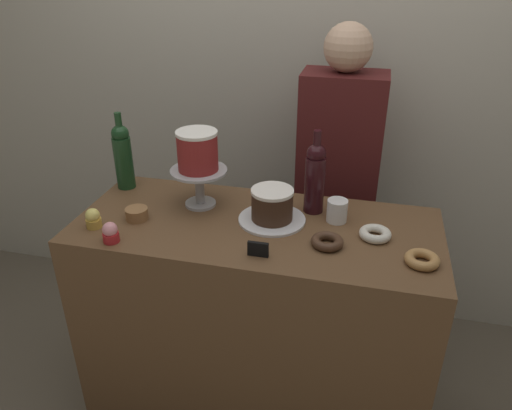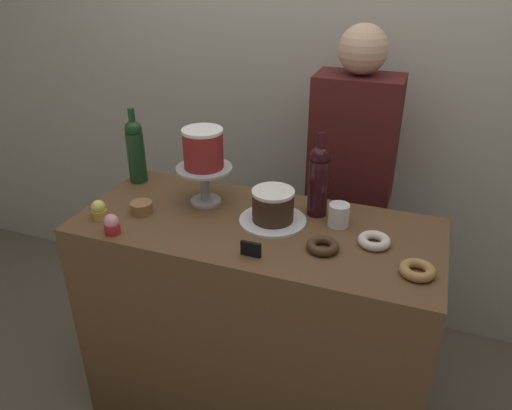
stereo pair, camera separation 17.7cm
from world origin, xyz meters
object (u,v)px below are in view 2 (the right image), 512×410
(donut_chocolate, at_px, (323,246))
(price_sign_chalkboard, at_px, (251,249))
(coffee_cup_ceramic, at_px, (339,215))
(wine_bottle_dark_red, at_px, (319,179))
(wine_bottle_green, at_px, (136,150))
(white_layer_cake, at_px, (203,148))
(chocolate_round_cake, at_px, (273,205))
(donut_sugar, at_px, (374,241))
(cupcake_strawberry, at_px, (112,224))
(cupcake_lemon, at_px, (99,210))
(donut_maple, at_px, (417,270))
(cookie_stack, at_px, (141,208))
(cake_stand_pedestal, at_px, (205,179))
(barista_figure, at_px, (348,198))

(donut_chocolate, height_order, price_sign_chalkboard, price_sign_chalkboard)
(coffee_cup_ceramic, bearing_deg, wine_bottle_dark_red, 147.99)
(wine_bottle_green, xyz_separation_m, donut_chocolate, (0.88, -0.27, -0.13))
(wine_bottle_dark_red, distance_m, donut_chocolate, 0.28)
(white_layer_cake, height_order, chocolate_round_cake, white_layer_cake)
(white_layer_cake, bearing_deg, wine_bottle_dark_red, 7.43)
(wine_bottle_green, distance_m, price_sign_chalkboard, 0.78)
(donut_sugar, height_order, coffee_cup_ceramic, coffee_cup_ceramic)
(chocolate_round_cake, distance_m, cupcake_strawberry, 0.58)
(cupcake_lemon, height_order, donut_maple, cupcake_lemon)
(cupcake_strawberry, relative_size, coffee_cup_ceramic, 0.87)
(donut_sugar, bearing_deg, white_layer_cake, 172.18)
(wine_bottle_green, bearing_deg, wine_bottle_dark_red, -1.94)
(cupcake_strawberry, relative_size, cookie_stack, 0.88)
(wine_bottle_dark_red, distance_m, cupcake_strawberry, 0.76)
(cake_stand_pedestal, distance_m, wine_bottle_dark_red, 0.45)
(cake_stand_pedestal, relative_size, wine_bottle_dark_red, 0.67)
(wine_bottle_green, xyz_separation_m, coffee_cup_ceramic, (0.90, -0.09, -0.10))
(white_layer_cake, relative_size, wine_bottle_dark_red, 0.48)
(wine_bottle_dark_red, xyz_separation_m, donut_sugar, (0.24, -0.15, -0.13))
(wine_bottle_dark_red, xyz_separation_m, cupcake_lemon, (-0.76, -0.31, -0.11))
(wine_bottle_dark_red, relative_size, donut_maple, 2.91)
(chocolate_round_cake, bearing_deg, donut_sugar, -5.26)
(wine_bottle_green, bearing_deg, cake_stand_pedestal, -13.17)
(cake_stand_pedestal, height_order, white_layer_cake, white_layer_cake)
(wine_bottle_dark_red, bearing_deg, wine_bottle_green, 178.06)
(cake_stand_pedestal, xyz_separation_m, cupcake_strawberry, (-0.21, -0.33, -0.07))
(donut_maple, height_order, donut_sugar, same)
(coffee_cup_ceramic, bearing_deg, donut_chocolate, -94.68)
(chocolate_round_cake, distance_m, donut_chocolate, 0.26)
(donut_chocolate, xyz_separation_m, price_sign_chalkboard, (-0.21, -0.12, 0.01))
(donut_maple, relative_size, coffee_cup_ceramic, 1.32)
(cupcake_lemon, distance_m, donut_maple, 1.15)
(price_sign_chalkboard, distance_m, coffee_cup_ceramic, 0.38)
(donut_chocolate, bearing_deg, cupcake_strawberry, -168.42)
(donut_maple, bearing_deg, cookie_stack, 176.79)
(wine_bottle_green, distance_m, cookie_stack, 0.32)
(wine_bottle_dark_red, bearing_deg, coffee_cup_ceramic, -32.01)
(donut_maple, bearing_deg, price_sign_chalkboard, -171.39)
(chocolate_round_cake, height_order, donut_maple, chocolate_round_cake)
(donut_sugar, bearing_deg, coffee_cup_ceramic, 147.61)
(cupcake_lemon, relative_size, donut_maple, 0.66)
(wine_bottle_green, distance_m, barista_figure, 0.97)
(cake_stand_pedestal, height_order, donut_maple, cake_stand_pedestal)
(cupcake_lemon, height_order, coffee_cup_ceramic, coffee_cup_ceramic)
(white_layer_cake, xyz_separation_m, donut_chocolate, (0.52, -0.18, -0.21))
(cupcake_lemon, bearing_deg, cookie_stack, 36.38)
(donut_chocolate, bearing_deg, coffee_cup_ceramic, 85.32)
(wine_bottle_green, relative_size, cupcake_lemon, 4.38)
(wine_bottle_green, height_order, cookie_stack, wine_bottle_green)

